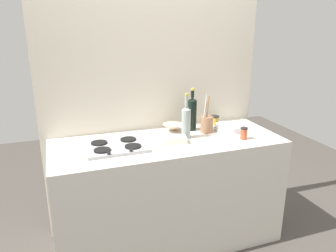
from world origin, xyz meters
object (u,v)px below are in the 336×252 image
wine_bottle_mid_left (192,113)px  condiment_jar_front (244,133)px  wine_bottle_leftmost (186,121)px  utensil_crock (207,124)px  mixing_bowl (173,127)px  condiment_jar_rear (215,120)px  stovetop_hob (116,146)px  plate_stack (228,128)px  butter_dish (175,140)px

wine_bottle_mid_left → condiment_jar_front: (0.29, -0.35, -0.10)m
wine_bottle_leftmost → wine_bottle_mid_left: wine_bottle_leftmost is taller
wine_bottle_leftmost → utensil_crock: wine_bottle_leftmost is taller
wine_bottle_mid_left → utensil_crock: bearing=-47.9°
condiment_jar_front → utensil_crock: bearing=129.1°
mixing_bowl → wine_bottle_leftmost: bearing=-77.8°
utensil_crock → condiment_jar_front: size_ratio=3.41×
condiment_jar_rear → wine_bottle_mid_left: bearing=-164.3°
stovetop_hob → mixing_bowl: 0.58m
condiment_jar_front → condiment_jar_rear: (-0.04, 0.42, -0.01)m
plate_stack → butter_dish: (-0.53, -0.12, -0.00)m
wine_bottle_leftmost → wine_bottle_mid_left: 0.21m
plate_stack → utensil_crock: utensil_crock is taller
butter_dish → condiment_jar_rear: 0.60m
mixing_bowl → condiment_jar_rear: bearing=7.8°
butter_dish → stovetop_hob: bearing=174.9°
mixing_bowl → condiment_jar_front: size_ratio=1.84×
wine_bottle_leftmost → wine_bottle_mid_left: (0.13, 0.17, 0.01)m
mixing_bowl → condiment_jar_rear: (0.42, 0.06, 0.01)m
butter_dish → condiment_jar_front: bearing=-10.8°
condiment_jar_front → condiment_jar_rear: size_ratio=1.18×
wine_bottle_leftmost → condiment_jar_rear: (0.38, 0.24, -0.10)m
condiment_jar_rear → stovetop_hob: bearing=-163.6°
condiment_jar_front → mixing_bowl: bearing=141.5°
plate_stack → condiment_jar_rear: 0.21m
utensil_crock → stovetop_hob: bearing=-172.3°
wine_bottle_leftmost → condiment_jar_rear: wine_bottle_leftmost is taller
stovetop_hob → condiment_jar_rear: size_ratio=5.44×
stovetop_hob → butter_dish: butter_dish is taller
stovetop_hob → plate_stack: plate_stack is taller
wine_bottle_mid_left → mixing_bowl: wine_bottle_mid_left is taller
plate_stack → butter_dish: 0.54m
condiment_jar_rear → mixing_bowl: bearing=-172.2°
wine_bottle_mid_left → condiment_jar_rear: wine_bottle_mid_left is taller
plate_stack → utensil_crock: (-0.19, 0.03, 0.05)m
wine_bottle_mid_left → mixing_bowl: size_ratio=2.04×
wine_bottle_leftmost → utensil_crock: 0.23m
plate_stack → condiment_jar_rear: (-0.02, 0.20, 0.01)m
wine_bottle_leftmost → wine_bottle_mid_left: size_ratio=1.00×
utensil_crock → condiment_jar_front: utensil_crock is taller
plate_stack → condiment_jar_front: bearing=-86.9°
plate_stack → butter_dish: plate_stack is taller
condiment_jar_front → condiment_jar_rear: 0.42m
mixing_bowl → condiment_jar_front: condiment_jar_front is taller
butter_dish → condiment_jar_rear: bearing=32.4°
mixing_bowl → butter_dish: (-0.08, -0.26, -0.01)m
plate_stack → mixing_bowl: (-0.45, 0.15, 0.01)m
plate_stack → utensil_crock: 0.20m
mixing_bowl → condiment_jar_rear: 0.43m
utensil_crock → condiment_jar_front: bearing=-50.9°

